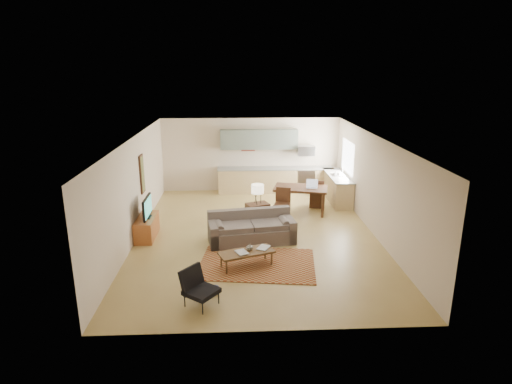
{
  "coord_description": "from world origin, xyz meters",
  "views": [
    {
      "loc": [
        -0.52,
        -11.03,
        4.49
      ],
      "look_at": [
        0.0,
        0.3,
        1.15
      ],
      "focal_mm": 30.0,
      "sensor_mm": 36.0,
      "label": 1
    }
  ],
  "objects_px": {
    "coffee_table": "(247,259)",
    "console_table": "(258,215)",
    "sofa": "(252,227)",
    "tv_credenza": "(147,227)",
    "armchair": "(201,288)",
    "dining_table": "(300,200)"
  },
  "relations": [
    {
      "from": "armchair",
      "to": "sofa",
      "type": "bearing_deg",
      "value": 18.74
    },
    {
      "from": "coffee_table",
      "to": "sofa",
      "type": "bearing_deg",
      "value": 62.68
    },
    {
      "from": "armchair",
      "to": "console_table",
      "type": "bearing_deg",
      "value": 20.71
    },
    {
      "from": "sofa",
      "to": "tv_credenza",
      "type": "xyz_separation_m",
      "value": [
        -2.84,
        0.47,
        -0.12
      ]
    },
    {
      "from": "armchair",
      "to": "tv_credenza",
      "type": "height_order",
      "value": "armchair"
    },
    {
      "from": "tv_credenza",
      "to": "dining_table",
      "type": "bearing_deg",
      "value": 22.42
    },
    {
      "from": "sofa",
      "to": "dining_table",
      "type": "xyz_separation_m",
      "value": [
        1.64,
        2.32,
        0.01
      ]
    },
    {
      "from": "sofa",
      "to": "console_table",
      "type": "bearing_deg",
      "value": 69.76
    },
    {
      "from": "coffee_table",
      "to": "console_table",
      "type": "relative_size",
      "value": 1.76
    },
    {
      "from": "armchair",
      "to": "tv_credenza",
      "type": "bearing_deg",
      "value": 64.21
    },
    {
      "from": "coffee_table",
      "to": "armchair",
      "type": "bearing_deg",
      "value": -139.8
    },
    {
      "from": "armchair",
      "to": "console_table",
      "type": "distance_m",
      "value": 4.35
    },
    {
      "from": "sofa",
      "to": "tv_credenza",
      "type": "height_order",
      "value": "sofa"
    },
    {
      "from": "armchair",
      "to": "dining_table",
      "type": "height_order",
      "value": "dining_table"
    },
    {
      "from": "dining_table",
      "to": "tv_credenza",
      "type": "bearing_deg",
      "value": -144.13
    },
    {
      "from": "sofa",
      "to": "tv_credenza",
      "type": "bearing_deg",
      "value": 161.7
    },
    {
      "from": "armchair",
      "to": "console_table",
      "type": "xyz_separation_m",
      "value": [
        1.3,
        4.16,
        -0.01
      ]
    },
    {
      "from": "tv_credenza",
      "to": "dining_table",
      "type": "xyz_separation_m",
      "value": [
        4.48,
        1.85,
        0.13
      ]
    },
    {
      "from": "tv_credenza",
      "to": "dining_table",
      "type": "height_order",
      "value": "dining_table"
    },
    {
      "from": "sofa",
      "to": "dining_table",
      "type": "distance_m",
      "value": 2.84
    },
    {
      "from": "coffee_table",
      "to": "dining_table",
      "type": "xyz_separation_m",
      "value": [
        1.81,
        3.77,
        0.22
      ]
    },
    {
      "from": "sofa",
      "to": "coffee_table",
      "type": "xyz_separation_m",
      "value": [
        -0.17,
        -1.45,
        -0.21
      ]
    }
  ]
}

